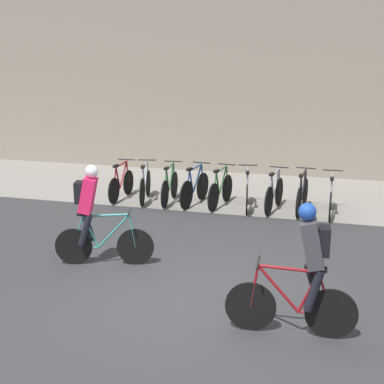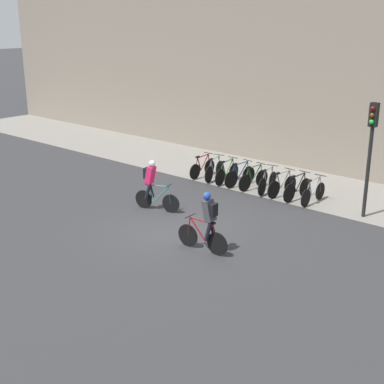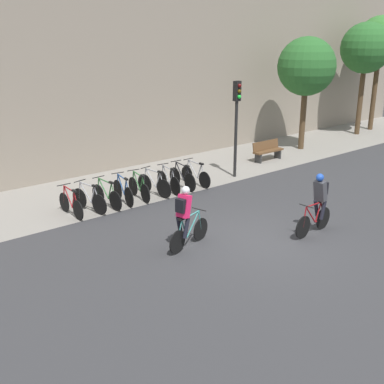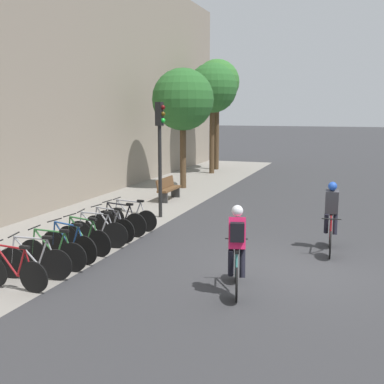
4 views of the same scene
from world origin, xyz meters
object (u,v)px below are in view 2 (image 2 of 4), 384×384
Objects in this scene: parked_bike_4 at (253,179)px; cyclist_grey at (207,221)px; parked_bike_7 at (297,189)px; parked_bike_5 at (268,182)px; parked_bike_1 at (214,170)px; parked_bike_2 at (227,173)px; parked_bike_3 at (240,176)px; parked_bike_6 at (282,185)px; parked_bike_8 at (313,193)px; traffic_light_pole at (371,140)px; parked_bike_0 at (202,168)px; cyclist_pink at (152,183)px.

cyclist_grey is at bearing -67.60° from parked_bike_4.
parked_bike_7 is (-0.44, 5.73, -0.54)m from cyclist_grey.
parked_bike_1 is at bearing -180.00° from parked_bike_5.
parked_bike_1 is 0.98× the size of parked_bike_2.
parked_bike_6 is (1.92, -0.00, -0.01)m from parked_bike_3.
parked_bike_1 is 4.49m from parked_bike_8.
cyclist_grey reaches higher than parked_bike_2.
parked_bike_3 is at bearing 117.66° from cyclist_grey.
traffic_light_pole reaches higher than parked_bike_4.
parked_bike_4 is 1.92m from parked_bike_7.
parked_bike_8 is at bearing -0.01° from parked_bike_0.
cyclist_grey is 6.81m from parked_bike_2.
parked_bike_1 is at bearing 98.41° from cyclist_pink.
parked_bike_3 is at bearing 178.47° from traffic_light_pole.
parked_bike_0 and parked_bike_8 have the same top height.
parked_bike_2 is 1.03× the size of parked_bike_6.
parked_bike_1 is 0.97× the size of parked_bike_7.
cyclist_pink is at bearing -107.14° from parked_bike_4.
parked_bike_4 is 0.97× the size of parked_bike_8.
parked_bike_3 is at bearing 179.97° from parked_bike_8.
cyclist_grey is 1.07× the size of parked_bike_5.
parked_bike_2 reaches higher than parked_bike_4.
parked_bike_5 is 1.28m from parked_bike_7.
cyclist_grey reaches higher than parked_bike_4.
parked_bike_0 is at bearing 178.89° from traffic_light_pole.
parked_bike_2 is 0.99× the size of parked_bike_8.
cyclist_pink is 1.06× the size of parked_bike_3.
parked_bike_7 is (4.49, 0.00, 0.02)m from parked_bike_0.
parked_bike_5 is (0.64, 0.00, 0.01)m from parked_bike_4.
parked_bike_4 is at bearing 0.02° from parked_bike_2.
parked_bike_6 reaches higher than parked_bike_0.
traffic_light_pole is (2.16, 5.59, 1.67)m from cyclist_grey.
parked_bike_1 is 1.00× the size of parked_bike_4.
parked_bike_5 is 1.01× the size of parked_bike_6.
parked_bike_8 is at bearing -0.07° from parked_bike_6.
parked_bike_5 is (2.56, 0.00, 0.00)m from parked_bike_1.
parked_bike_1 reaches higher than parked_bike_0.
parked_bike_1 is 6.81m from traffic_light_pole.
cyclist_pink is at bearing -98.87° from parked_bike_3.
parked_bike_3 is 1.28m from parked_bike_5.
parked_bike_8 is (5.13, -0.00, 0.00)m from parked_bike_0.
cyclist_grey is 6.01m from parked_bike_5.
parked_bike_8 is (2.57, -0.00, -0.01)m from parked_bike_4.
parked_bike_1 is (-0.62, 4.21, -0.54)m from cyclist_pink.
parked_bike_6 is (2.56, 0.00, -0.00)m from parked_bike_2.
cyclist_grey is (3.66, -1.52, 0.00)m from cyclist_pink.
parked_bike_5 is 4.47m from traffic_light_pole.
cyclist_pink reaches higher than parked_bike_1.
parked_bike_2 is at bearing 178.65° from traffic_light_pole.
parked_bike_2 is at bearing 89.75° from cyclist_pink.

